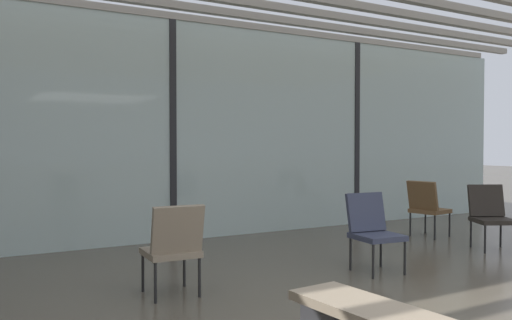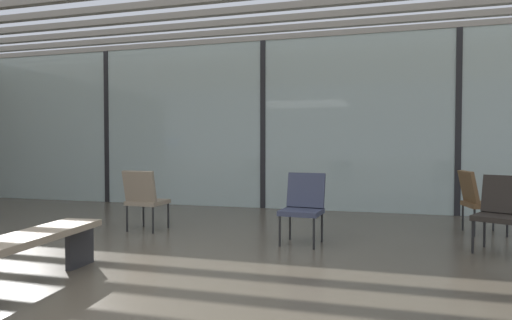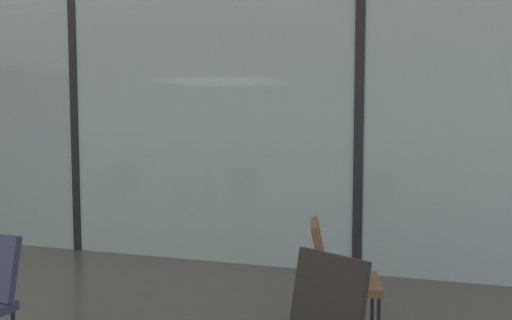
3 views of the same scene
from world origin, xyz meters
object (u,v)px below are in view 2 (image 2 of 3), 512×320
object	(u,v)px
lounge_chair_0	(144,196)
lounge_chair_3	(501,209)
lounge_chair_1	(303,204)
lounge_chair_2	(478,198)
waiting_bench	(34,245)
parked_airplane	(323,114)

from	to	relation	value
lounge_chair_0	lounge_chair_3	size ratio (longest dim) A/B	1.00
lounge_chair_0	lounge_chair_1	bearing A→B (deg)	178.85
lounge_chair_2	waiting_bench	size ratio (longest dim) A/B	0.51
lounge_chair_1	parked_airplane	bearing A→B (deg)	101.06
lounge_chair_2	lounge_chair_3	world-z (taller)	same
lounge_chair_3	waiting_bench	size ratio (longest dim) A/B	0.51
lounge_chair_1	lounge_chair_3	size ratio (longest dim) A/B	1.00
parked_airplane	lounge_chair_2	world-z (taller)	parked_airplane
lounge_chair_1	lounge_chair_3	world-z (taller)	same
waiting_bench	lounge_chair_0	bearing A→B (deg)	4.05
lounge_chair_2	waiting_bench	world-z (taller)	lounge_chair_2
lounge_chair_1	waiting_bench	xyz separation A→B (m)	(-1.93, -2.34, -0.13)
lounge_chair_3	waiting_bench	world-z (taller)	lounge_chair_3
lounge_chair_0	lounge_chair_2	world-z (taller)	same
lounge_chair_0	lounge_chair_3	bearing A→B (deg)	-177.41
parked_airplane	lounge_chair_3	distance (m)	8.20
parked_airplane	lounge_chair_3	world-z (taller)	parked_airplane
lounge_chair_0	parked_airplane	bearing A→B (deg)	-99.58
lounge_chair_2	waiting_bench	distance (m)	5.48
lounge_chair_1	waiting_bench	bearing A→B (deg)	-123.71
lounge_chair_0	waiting_bench	size ratio (longest dim) A/B	0.51
parked_airplane	lounge_chair_0	world-z (taller)	parked_airplane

